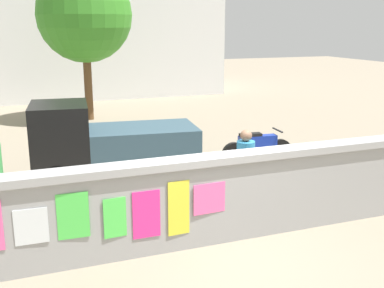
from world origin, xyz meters
TOP-DOWN VIEW (x-y plane):
  - ground at (0.00, 8.00)m, footprint 60.00×60.00m
  - poster_wall at (-0.01, -0.00)m, footprint 7.90×0.42m
  - auto_rickshaw_truck at (-1.10, 3.60)m, footprint 3.75×1.91m
  - motorcycle at (2.73, 3.74)m, footprint 1.90×0.56m
  - bicycle_near at (3.31, 1.53)m, footprint 1.71×0.44m
  - person_walking at (0.99, 0.93)m, footprint 0.40×0.40m
  - tree_roadside at (-0.35, 11.15)m, footprint 3.40×3.40m
  - building_background at (0.34, 18.74)m, footprint 13.93×6.87m

SIDE VIEW (x-z plane):
  - ground at x=0.00m, z-range 0.00..0.00m
  - bicycle_near at x=3.31m, z-range -0.11..0.84m
  - motorcycle at x=2.73m, z-range 0.03..0.90m
  - poster_wall at x=-0.01m, z-range 0.02..1.50m
  - auto_rickshaw_truck at x=-1.10m, z-range -0.02..1.83m
  - person_walking at x=0.99m, z-range 0.18..1.80m
  - building_background at x=0.34m, z-range 0.02..7.17m
  - tree_roadside at x=-0.35m, z-range 1.04..6.56m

